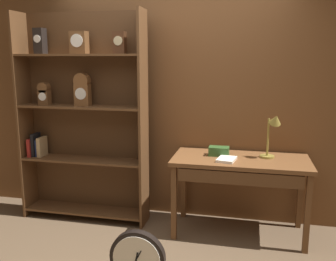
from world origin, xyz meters
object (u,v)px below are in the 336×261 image
(bookshelf, at_px, (81,116))
(desk_lamp, at_px, (273,130))
(open_repair_manual, at_px, (227,159))
(workbench, at_px, (240,168))
(toolbox_small, at_px, (219,151))
(round_clock_large, at_px, (138,259))

(bookshelf, distance_m, desk_lamp, 2.00)
(bookshelf, distance_m, open_repair_manual, 1.61)
(workbench, relative_size, toolbox_small, 6.62)
(workbench, bearing_deg, bookshelf, 177.55)
(open_repair_manual, bearing_deg, toolbox_small, 127.17)
(bookshelf, relative_size, desk_lamp, 4.87)
(workbench, bearing_deg, desk_lamp, 15.81)
(bookshelf, relative_size, toolbox_small, 11.11)
(bookshelf, distance_m, workbench, 1.76)
(desk_lamp, distance_m, round_clock_large, 1.75)
(toolbox_small, relative_size, open_repair_manual, 0.91)
(desk_lamp, relative_size, toolbox_small, 2.28)
(desk_lamp, bearing_deg, open_repair_manual, -158.10)
(toolbox_small, height_order, open_repair_manual, toolbox_small)
(desk_lamp, bearing_deg, bookshelf, -179.70)
(round_clock_large, bearing_deg, workbench, 56.37)
(bookshelf, xyz_separation_m, desk_lamp, (1.99, 0.01, -0.07))
(open_repair_manual, bearing_deg, bookshelf, -175.95)
(toolbox_small, bearing_deg, bookshelf, -179.60)
(workbench, relative_size, round_clock_large, 2.80)
(bookshelf, height_order, workbench, bookshelf)
(workbench, relative_size, desk_lamp, 2.90)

